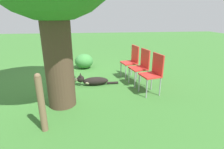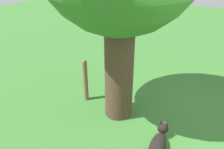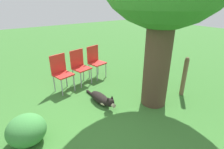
# 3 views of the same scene
# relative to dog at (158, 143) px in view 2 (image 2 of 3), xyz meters

# --- Properties ---
(ground_plane) EXTENTS (30.00, 30.00, 0.00)m
(ground_plane) POSITION_rel_dog_xyz_m (0.84, -0.13, -0.12)
(ground_plane) COLOR #38702D
(dog) EXTENTS (1.20, 0.27, 0.36)m
(dog) POSITION_rel_dog_xyz_m (0.00, 0.00, 0.00)
(dog) COLOR black
(dog) RESTS_ON ground_plane
(fence_post) EXTENTS (0.11, 0.11, 1.02)m
(fence_post) POSITION_rel_dog_xyz_m (0.86, 1.92, 0.39)
(fence_post) COLOR brown
(fence_post) RESTS_ON ground_plane
(tennis_ball) EXTENTS (0.07, 0.07, 0.07)m
(tennis_ball) POSITION_rel_dog_xyz_m (2.80, 1.64, -0.09)
(tennis_ball) COLOR blue
(tennis_ball) RESTS_ON ground_plane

